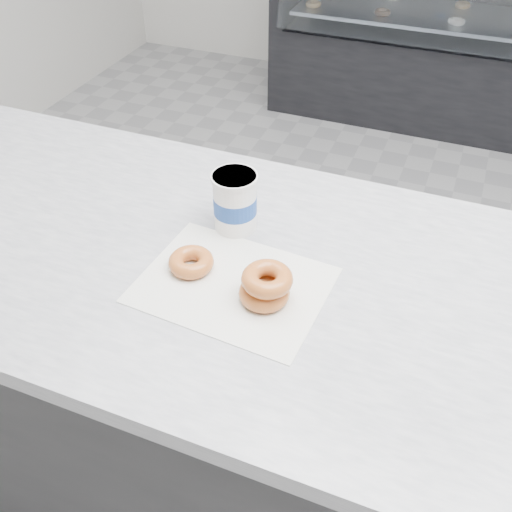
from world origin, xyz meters
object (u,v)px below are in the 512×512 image
at_px(display_case, 492,37).
at_px(coffee_cup, 235,201).
at_px(counter, 397,453).
at_px(donut_stack, 266,286).
at_px(donut_single, 191,262).

distance_m(display_case, coffee_cup, 2.69).
bearing_deg(coffee_cup, counter, -23.86).
height_order(counter, coffee_cup, coffee_cup).
xyz_separation_m(donut_stack, coffee_cup, (-0.14, 0.18, 0.03)).
height_order(donut_single, donut_stack, donut_stack).
bearing_deg(display_case, donut_stack, -96.05).
bearing_deg(counter, display_case, 90.00).
relative_size(display_case, coffee_cup, 19.05).
distance_m(counter, donut_single, 0.65).
xyz_separation_m(counter, donut_single, (-0.46, -0.05, 0.47)).
relative_size(counter, donut_stack, 23.43).
xyz_separation_m(donut_single, donut_stack, (0.16, -0.03, 0.02)).
height_order(counter, donut_stack, donut_stack).
bearing_deg(display_case, coffee_cup, -99.37).
bearing_deg(coffee_cup, donut_single, -109.71).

